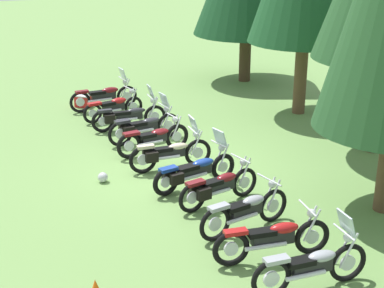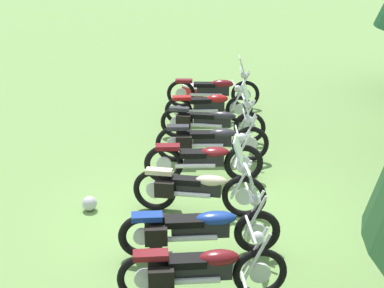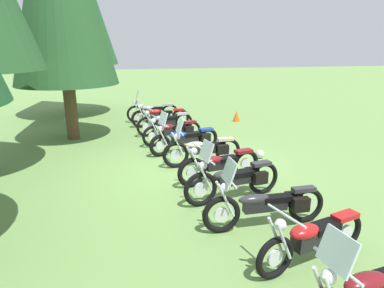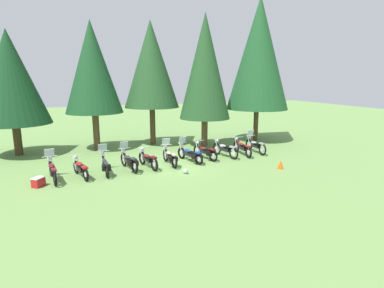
# 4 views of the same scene
# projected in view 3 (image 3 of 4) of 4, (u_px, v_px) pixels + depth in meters

# --- Properties ---
(ground_plane) EXTENTS (80.00, 80.00, 0.00)m
(ground_plane) POSITION_uv_depth(u_px,v_px,m) (200.00, 165.00, 9.43)
(ground_plane) COLOR #6B934C
(motorcycle_1) EXTENTS (0.86, 2.09, 0.98)m
(motorcycle_1) POSITION_uv_depth(u_px,v_px,m) (312.00, 238.00, 5.06)
(motorcycle_1) COLOR black
(motorcycle_1) RESTS_ON ground_plane
(motorcycle_2) EXTENTS (0.66, 2.37, 1.36)m
(motorcycle_2) POSITION_uv_depth(u_px,v_px,m) (267.00, 204.00, 6.10)
(motorcycle_2) COLOR black
(motorcycle_2) RESTS_ON ground_plane
(motorcycle_3) EXTENTS (0.84, 2.27, 1.39)m
(motorcycle_3) POSITION_uv_depth(u_px,v_px,m) (234.00, 179.00, 7.20)
(motorcycle_3) COLOR black
(motorcycle_3) RESTS_ON ground_plane
(motorcycle_4) EXTENTS (0.74, 2.19, 1.02)m
(motorcycle_4) POSITION_uv_depth(u_px,v_px,m) (219.00, 165.00, 8.13)
(motorcycle_4) COLOR black
(motorcycle_4) RESTS_ON ground_plane
(motorcycle_5) EXTENTS (0.65, 2.23, 1.38)m
(motorcycle_5) POSITION_uv_depth(u_px,v_px,m) (203.00, 149.00, 9.28)
(motorcycle_5) COLOR black
(motorcycle_5) RESTS_ON ground_plane
(motorcycle_6) EXTENTS (0.96, 2.30, 1.35)m
(motorcycle_6) POSITION_uv_depth(u_px,v_px,m) (186.00, 138.00, 10.42)
(motorcycle_6) COLOR black
(motorcycle_6) RESTS_ON ground_plane
(motorcycle_7) EXTENTS (0.93, 2.12, 1.01)m
(motorcycle_7) POSITION_uv_depth(u_px,v_px,m) (174.00, 131.00, 11.35)
(motorcycle_7) COLOR black
(motorcycle_7) RESTS_ON ground_plane
(motorcycle_8) EXTENTS (0.88, 2.20, 1.02)m
(motorcycle_8) POSITION_uv_depth(u_px,v_px,m) (165.00, 122.00, 12.55)
(motorcycle_8) COLOR black
(motorcycle_8) RESTS_ON ground_plane
(motorcycle_9) EXTENTS (0.72, 2.37, 1.02)m
(motorcycle_9) POSITION_uv_depth(u_px,v_px,m) (160.00, 116.00, 13.68)
(motorcycle_9) COLOR black
(motorcycle_9) RESTS_ON ground_plane
(motorcycle_10) EXTENTS (0.64, 2.25, 1.38)m
(motorcycle_10) POSITION_uv_depth(u_px,v_px,m) (152.00, 111.00, 14.65)
(motorcycle_10) COLOR black
(motorcycle_10) RESTS_ON ground_plane
(traffic_cone) EXTENTS (0.32, 0.32, 0.48)m
(traffic_cone) POSITION_uv_depth(u_px,v_px,m) (236.00, 116.00, 14.75)
(traffic_cone) COLOR #EA590F
(traffic_cone) RESTS_ON ground_plane
(dropped_helmet) EXTENTS (0.25, 0.25, 0.25)m
(dropped_helmet) POSITION_uv_depth(u_px,v_px,m) (260.00, 154.00, 9.97)
(dropped_helmet) COLOR silver
(dropped_helmet) RESTS_ON ground_plane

